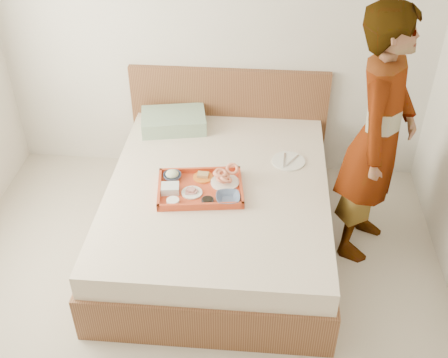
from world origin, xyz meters
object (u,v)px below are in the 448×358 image
bed (218,212)px  person (378,138)px  dinner_plate (288,161)px  tray (200,188)px

bed → person: bearing=3.8°
bed → dinner_plate: (0.50, 0.31, 0.27)m
person → bed: bearing=116.8°
bed → dinner_plate: size_ratio=8.04×
tray → person: size_ratio=0.32×
bed → tray: (-0.12, -0.09, 0.29)m
dinner_plate → tray: bearing=-146.4°
bed → dinner_plate: 0.65m
tray → dinner_plate: 0.74m
dinner_plate → bed: bearing=-147.8°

